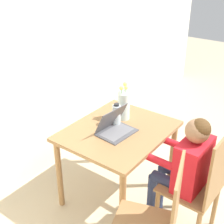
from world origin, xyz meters
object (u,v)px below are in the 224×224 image
(person_seated, at_px, (186,162))
(laptop, at_px, (114,127))
(water_bottle, at_px, (116,115))
(flower_vase, at_px, (124,105))
(chair_occupied, at_px, (200,186))

(person_seated, height_order, laptop, person_seated)
(person_seated, relative_size, water_bottle, 5.22)
(flower_vase, distance_m, water_bottle, 0.13)
(laptop, distance_m, water_bottle, 0.14)
(person_seated, xyz_separation_m, water_bottle, (0.06, 0.69, 0.15))
(person_seated, distance_m, water_bottle, 0.71)
(chair_occupied, bearing_deg, laptop, -85.05)
(water_bottle, bearing_deg, flower_vase, 5.02)
(laptop, xyz_separation_m, water_bottle, (0.11, 0.06, 0.04))
(person_seated, xyz_separation_m, laptop, (-0.05, 0.63, 0.11))
(flower_vase, bearing_deg, water_bottle, -174.98)
(chair_occupied, distance_m, laptop, 0.80)
(flower_vase, relative_size, water_bottle, 1.71)
(chair_occupied, xyz_separation_m, laptop, (-0.05, 0.75, 0.27))
(person_seated, bearing_deg, laptop, -84.06)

